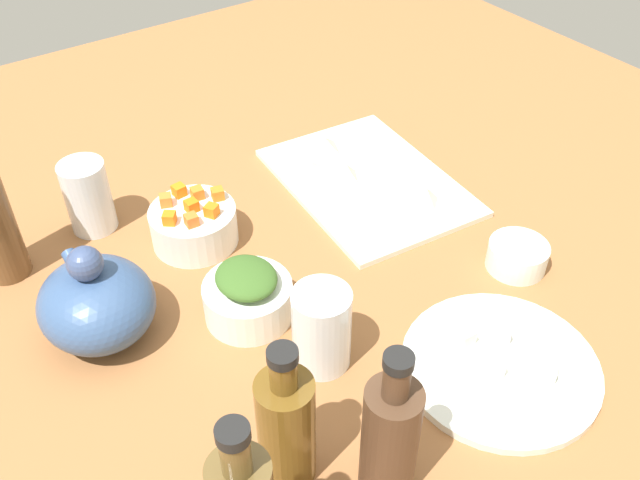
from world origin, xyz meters
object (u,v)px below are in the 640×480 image
Objects in this scene: plate_tofu at (500,367)px; bowl_small_side at (517,256)px; bowl_greens at (248,300)px; bowl_carrots at (194,226)px; bottle_2 at (286,426)px; drinking_glass_1 at (88,197)px; drinking_glass_0 at (322,329)px; teapot at (96,302)px; bottle_3 at (390,437)px; cutting_board at (368,182)px.

bowl_small_side is (12.54, -16.41, 1.47)cm from plate_tofu.
bowl_carrots reaches higher than bowl_greens.
bottle_2 is 54.45cm from drinking_glass_1.
drinking_glass_0 is at bearing -48.36° from bottle_2.
bowl_greens is at bearing -161.72° from drinking_glass_1.
plate_tofu is 34.47cm from bowl_greens.
bowl_small_side is 66.27cm from drinking_glass_1.
bowl_carrots is at bearing 4.21° from drinking_glass_0.
bowl_greens is 0.69× the size of teapot.
bowl_greens is 0.61× the size of bottle_2.
bottle_2 reaches higher than bowl_carrots.
bottle_3 reaches higher than drinking_glass_0.
drinking_glass_1 is (43.44, 13.81, 0.02)cm from drinking_glass_0.
drinking_glass_1 is at bearing 17.64° from drinking_glass_0.
teapot is at bearing 15.63° from bottle_2.
bowl_carrots reaches higher than cutting_board.
drinking_glass_0 is (-30.89, -2.28, 2.87)cm from bowl_carrots.
bowl_greens reaches higher than plate_tofu.
bottle_3 is (-3.83, 22.15, 8.06)cm from plate_tofu.
plate_tofu is 2.15× the size of drinking_glass_1.
plate_tofu is 49.79cm from bowl_carrots.
teapot reaches higher than drinking_glass_1.
bottle_3 is 1.81× the size of drinking_glass_1.
bowl_greens is 19.96cm from teapot.
drinking_glass_1 is at bearing 8.68° from bottle_3.
bottle_2 is 1.72× the size of drinking_glass_1.
plate_tofu is at bearing -132.47° from teapot.
bottle_3 reaches higher than bowl_carrots.
bottle_2 is 1.72× the size of drinking_glass_0.
cutting_board is 35.93cm from bowl_greens.
bowl_carrots is 1.13× the size of drinking_glass_0.
bowl_small_side is 34.47cm from drinking_glass_0.
cutting_board is at bearing -83.06° from teapot.
bowl_carrots is 0.75× the size of teapot.
cutting_board is at bearing -15.09° from plate_tofu.
cutting_board is 29.84cm from bowl_small_side.
drinking_glass_1 is at bearing 69.33° from cutting_board.
teapot is (23.22, 55.47, 3.46)cm from bowl_small_side.
teapot is at bearing 96.94° from cutting_board.
bottle_2 is (3.69, 30.08, 7.67)cm from plate_tofu.
plate_tofu is 20.70cm from bowl_small_side.
bottle_3 reaches higher than drinking_glass_1.
bowl_small_side is 0.50× the size of teapot.
drinking_glass_0 is at bearing 86.51° from bowl_small_side.
bowl_carrots is at bearing -137.42° from drinking_glass_1.
bowl_carrots reaches higher than plate_tofu.
bottle_3 is (-7.52, -7.93, 0.39)cm from bottle_2.
bowl_carrots is 49.71cm from bottle_3.
teapot is at bearing 63.70° from bowl_greens.
cutting_board is 3.03× the size of drinking_glass_1.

